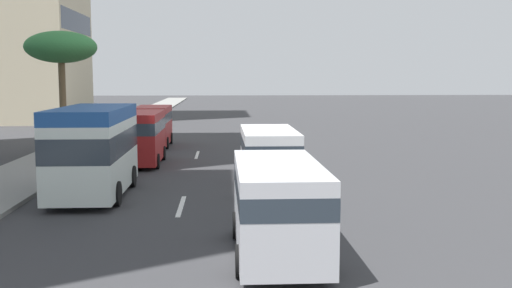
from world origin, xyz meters
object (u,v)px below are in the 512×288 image
object	(u,v)px
van_fifth	(140,135)
van_lead	(269,156)
palm_tree	(61,48)
van_third	(153,124)
van_fourth	(278,203)
minibus_second	(93,148)

from	to	relation	value
van_fifth	van_lead	bearing A→B (deg)	38.83
palm_tree	van_third	bearing A→B (deg)	-74.32
van_fifth	van_fourth	bearing A→B (deg)	19.35
van_lead	van_fifth	xyz separation A→B (m)	(7.23, 5.82, 0.13)
minibus_second	van_fifth	size ratio (longest dim) A/B	1.20
palm_tree	minibus_second	bearing A→B (deg)	-161.46
minibus_second	van_third	size ratio (longest dim) A/B	1.29
minibus_second	van_fourth	world-z (taller)	minibus_second
van_lead	van_fifth	bearing A→B (deg)	38.83
van_lead	van_fourth	size ratio (longest dim) A/B	0.96
minibus_second	palm_tree	bearing A→B (deg)	-161.46
van_lead	van_fifth	distance (m)	9.28
van_fifth	palm_tree	xyz separation A→B (m)	(6.13, 5.26, 4.45)
van_lead	van_fourth	world-z (taller)	van_lead
minibus_second	palm_tree	size ratio (longest dim) A/B	0.89
van_lead	van_third	size ratio (longest dim) A/B	1.07
van_fourth	van_fifth	world-z (taller)	van_fifth
van_fourth	van_third	bearing A→B (deg)	13.73
van_lead	van_fourth	xyz separation A→B (m)	(-8.14, 0.42, -0.04)
van_fourth	van_fifth	xyz separation A→B (m)	(15.37, 5.40, 0.17)
van_third	palm_tree	size ratio (longest dim) A/B	0.69
van_third	palm_tree	distance (m)	6.93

